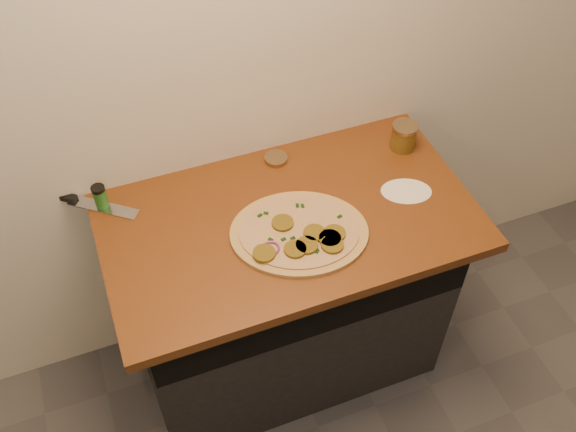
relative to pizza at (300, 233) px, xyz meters
name	(u,v)px	position (x,y,z in m)	size (l,w,h in m)	color
cabinet	(286,294)	(0.00, 0.12, -0.48)	(1.10, 0.60, 0.86)	black
countertop	(289,220)	(0.00, 0.09, -0.03)	(1.20, 0.70, 0.04)	brown
pizza	(300,233)	(0.00, 0.00, 0.00)	(0.54, 0.54, 0.03)	tan
chefs_knife	(79,201)	(-0.62, 0.39, 0.00)	(0.30, 0.24, 0.02)	#B7BAC1
mason_jar_lid	(276,159)	(0.05, 0.35, 0.00)	(0.08, 0.08, 0.02)	#9F825C
salsa_jar	(404,136)	(0.49, 0.26, 0.04)	(0.09, 0.09, 0.10)	maroon
spice_shaker	(100,197)	(-0.55, 0.34, 0.03)	(0.04, 0.04, 0.09)	#22621F
flour_spill	(406,191)	(0.40, 0.05, -0.01)	(0.17, 0.17, 0.00)	white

